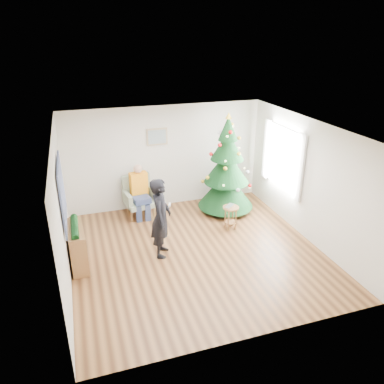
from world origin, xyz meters
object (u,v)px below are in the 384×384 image
object	(u,v)px
console	(77,246)
stool	(231,217)
standing_man	(161,218)
christmas_tree	(227,168)
armchair	(140,201)

from	to	relation	value
console	stool	bearing A→B (deg)	4.45
standing_man	console	size ratio (longest dim) A/B	1.66
christmas_tree	standing_man	world-z (taller)	christmas_tree
stool	standing_man	xyz separation A→B (m)	(-1.76, -0.57, 0.55)
console	armchair	bearing A→B (deg)	46.02
stool	console	world-z (taller)	console
armchair	console	xyz separation A→B (m)	(-1.55, -1.76, 0.03)
christmas_tree	console	xyz separation A→B (m)	(-3.67, -1.37, -0.73)
stool	console	size ratio (longest dim) A/B	0.55
stool	standing_man	bearing A→B (deg)	-162.17
armchair	christmas_tree	bearing A→B (deg)	-19.24
christmas_tree	stool	xyz separation A→B (m)	(-0.26, -0.94, -0.85)
stool	armchair	xyz separation A→B (m)	(-1.86, 1.34, 0.08)
armchair	standing_man	xyz separation A→B (m)	(0.09, -1.91, 0.46)
christmas_tree	standing_man	bearing A→B (deg)	-143.30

